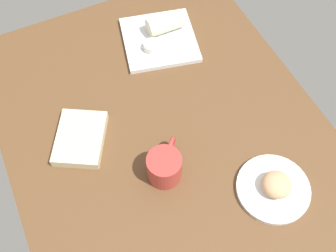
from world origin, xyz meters
TOP-DOWN VIEW (x-y plane):
  - dining_table at (0.00, 0.00)cm, footprint 110.00×90.00cm
  - round_plate at (31.51, 18.16)cm, footprint 19.70×19.70cm
  - scone_pastry at (31.71, 18.36)cm, footprint 8.24×8.12cm
  - square_plate at (-29.37, 12.72)cm, footprint 28.07×28.07cm
  - sauce_cup at (-26.07, 8.61)cm, footprint 5.36×5.36cm
  - breakfast_wrap at (-32.01, 16.01)cm, footprint 6.13×11.98cm
  - book_stack at (-4.42, -23.29)cm, footprint 21.48×19.93cm
  - coffee_mug at (14.86, -5.90)cm, footprint 12.03×11.36cm

SIDE VIEW (x-z plane):
  - dining_table at x=0.00cm, z-range 0.00..4.00cm
  - round_plate at x=31.51cm, z-range 4.00..5.40cm
  - square_plate at x=-29.37cm, z-range 4.00..5.60cm
  - book_stack at x=-4.42cm, z-range 4.00..7.02cm
  - sauce_cup at x=-26.07cm, z-range 5.69..8.24cm
  - scone_pastry at x=31.71cm, z-range 5.40..10.08cm
  - coffee_mug at x=14.86cm, z-range 4.11..12.89cm
  - breakfast_wrap at x=-32.01cm, z-range 5.60..11.59cm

